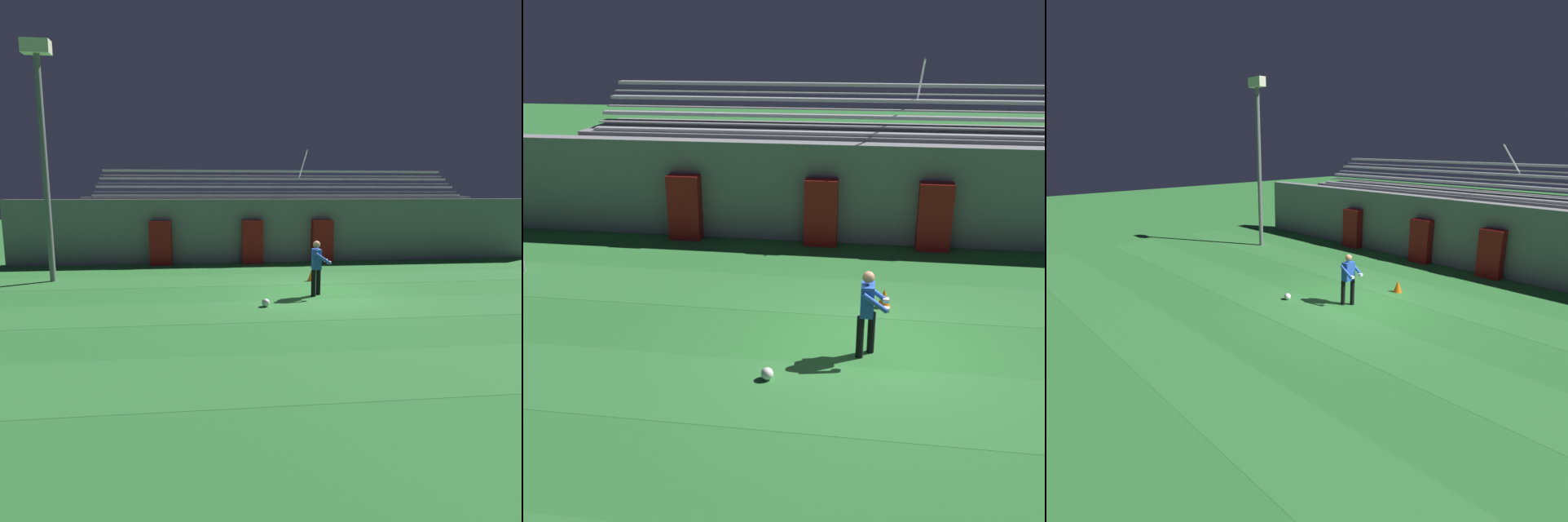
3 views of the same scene
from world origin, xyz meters
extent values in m
plane|color=#2D7533|center=(0.00, 0.00, 0.00)|extent=(80.00, 80.00, 0.00)
cube|color=#337A38|center=(0.00, -6.00, 0.00)|extent=(28.00, 2.09, 0.01)
cube|color=#337A38|center=(0.00, -1.82, 0.00)|extent=(28.00, 2.09, 0.01)
cube|color=#337A38|center=(0.00, 2.35, 0.00)|extent=(28.00, 2.09, 0.01)
cube|color=gray|center=(0.00, 6.50, 1.40)|extent=(24.00, 0.60, 2.80)
cube|color=maroon|center=(-1.56, 5.95, 0.94)|extent=(0.92, 0.44, 1.89)
cube|color=maroon|center=(1.56, 5.95, 0.94)|extent=(0.92, 0.44, 1.89)
cube|color=maroon|center=(-5.50, 5.95, 0.94)|extent=(0.92, 0.44, 1.89)
cube|color=gray|center=(0.00, 8.50, 1.45)|extent=(18.00, 3.20, 2.90)
cube|color=silver|center=(0.00, 7.25, 2.95)|extent=(17.10, 0.36, 0.10)
cube|color=gray|center=(0.00, 7.05, 2.72)|extent=(17.10, 0.60, 0.04)
cube|color=silver|center=(0.00, 7.95, 3.35)|extent=(17.10, 0.36, 0.10)
cube|color=gray|center=(0.00, 7.75, 3.12)|extent=(17.10, 0.60, 0.04)
cube|color=silver|center=(0.00, 8.65, 3.75)|extent=(17.10, 0.36, 0.10)
cube|color=gray|center=(0.00, 8.45, 3.52)|extent=(17.10, 0.60, 0.04)
cube|color=silver|center=(0.00, 9.35, 4.15)|extent=(17.10, 0.36, 0.10)
cube|color=gray|center=(0.00, 9.15, 3.92)|extent=(17.10, 0.60, 0.04)
cylinder|color=silver|center=(1.07, 8.05, 4.40)|extent=(0.06, 1.93, 1.25)
cylinder|color=slate|center=(-8.89, 2.81, 3.78)|extent=(0.20, 0.20, 7.56)
cube|color=#F2EDCC|center=(-8.89, 2.81, 7.78)|extent=(0.90, 0.36, 0.44)
cylinder|color=black|center=(-0.07, -0.17, 0.41)|extent=(0.14, 0.14, 0.82)
cylinder|color=black|center=(-0.28, -0.39, 0.41)|extent=(0.14, 0.14, 0.82)
cube|color=#234CB2|center=(-0.17, -0.28, 1.12)|extent=(0.24, 0.38, 0.60)
sphere|color=#A37556|center=(-0.17, -0.28, 1.56)|extent=(0.22, 0.22, 0.22)
cylinder|color=#234CB2|center=(-0.03, -0.04, 1.17)|extent=(0.48, 0.09, 0.37)
cylinder|color=#234CB2|center=(-0.04, -0.52, 1.17)|extent=(0.48, 0.09, 0.37)
cube|color=silver|center=(0.17, -0.08, 1.04)|extent=(0.11, 0.11, 0.08)
cube|color=silver|center=(0.16, -0.48, 1.04)|extent=(0.11, 0.11, 0.08)
sphere|color=white|center=(-1.84, -1.41, 0.11)|extent=(0.22, 0.22, 0.22)
cone|color=orange|center=(0.19, 1.92, 0.21)|extent=(0.30, 0.30, 0.42)
camera|label=1|loc=(-3.21, -12.94, 3.10)|focal=30.00mm
camera|label=2|loc=(-0.23, -10.50, 5.63)|focal=42.00mm
camera|label=3|loc=(8.65, -10.22, 5.04)|focal=30.00mm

